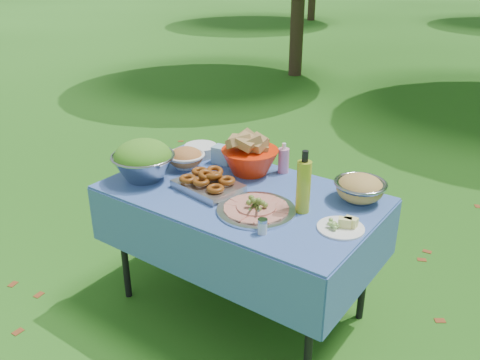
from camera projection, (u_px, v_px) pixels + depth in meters
name	position (u px, v px, depth m)	size (l,w,h in m)	color
ground	(241.00, 306.00, 3.05)	(80.00, 80.00, 0.00)	#163A0A
picnic_table	(241.00, 252.00, 2.89)	(1.46, 0.86, 0.76)	#78AAE6
salad_bowl	(143.00, 160.00, 2.84)	(0.35, 0.35, 0.23)	#999CA1
pasta_bowl_white	(186.00, 158.00, 3.01)	(0.22, 0.22, 0.12)	white
plate_stack	(201.00, 150.00, 3.20)	(0.20, 0.20, 0.07)	white
wipes_box	(223.00, 155.00, 3.08)	(0.12, 0.08, 0.11)	#8EBDD6
sanitizer_bottle	(284.00, 158.00, 2.93)	(0.06, 0.06, 0.18)	pink
bread_bowl	(250.00, 155.00, 2.92)	(0.33, 0.33, 0.22)	#F82B09
pasta_bowl_steel	(360.00, 188.00, 2.61)	(0.27, 0.27, 0.14)	#999CA1
fried_tray	(208.00, 183.00, 2.74)	(0.35, 0.25, 0.08)	#A6A6AA
charcuterie_platter	(256.00, 203.00, 2.51)	(0.40, 0.40, 0.09)	silver
oil_bottle	(304.00, 182.00, 2.46)	(0.07, 0.07, 0.32)	#ABBA25
cheese_plate	(341.00, 223.00, 2.36)	(0.22, 0.22, 0.06)	white
shaker	(262.00, 226.00, 2.32)	(0.05, 0.05, 0.07)	silver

